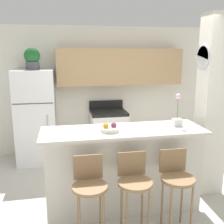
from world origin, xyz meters
TOP-DOWN VIEW (x-y plane):
  - ground_plane at (0.00, 0.00)m, footprint 14.00×14.00m
  - wall_back at (0.16, 2.18)m, footprint 5.60×0.38m
  - pillar_right at (1.34, 0.23)m, footprint 0.38×0.33m
  - counter_bar at (0.00, 0.00)m, footprint 2.06×0.66m
  - refrigerator at (-1.25, 1.85)m, footprint 0.71×0.72m
  - stove_range at (0.14, 1.90)m, footprint 0.70×0.62m
  - bar_stool_left at (-0.49, -0.54)m, footprint 0.38×0.38m
  - bar_stool_mid at (0.00, -0.54)m, footprint 0.38×0.38m
  - bar_stool_right at (0.49, -0.54)m, footprint 0.38×0.38m
  - potted_plant_on_fridge at (-1.25, 1.85)m, footprint 0.28×0.28m
  - orchid_vase at (0.73, 0.04)m, footprint 0.11×0.11m
  - fruit_bowl at (-0.18, -0.06)m, footprint 0.23×0.23m

SIDE VIEW (x-z plane):
  - ground_plane at x=0.00m, z-range 0.00..0.00m
  - stove_range at x=0.14m, z-range -0.07..1.00m
  - counter_bar at x=0.00m, z-range 0.00..1.09m
  - bar_stool_left at x=-0.49m, z-range 0.16..1.10m
  - bar_stool_mid at x=0.00m, z-range 0.16..1.10m
  - bar_stool_right at x=0.49m, z-range 0.16..1.10m
  - refrigerator at x=-1.25m, z-range 0.00..1.73m
  - fruit_bowl at x=-0.18m, z-range 1.06..1.17m
  - orchid_vase at x=0.73m, z-range 1.00..1.43m
  - pillar_right at x=1.34m, z-range 0.01..2.56m
  - wall_back at x=0.16m, z-range 0.19..2.74m
  - potted_plant_on_fridge at x=-1.25m, z-range 1.74..2.13m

